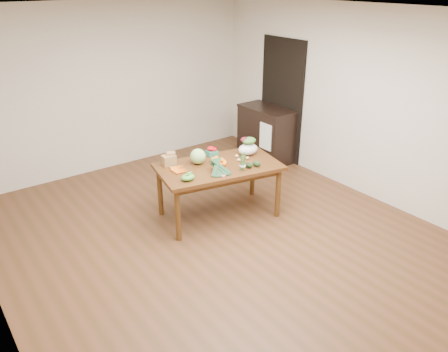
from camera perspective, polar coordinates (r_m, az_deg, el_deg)
floor at (r=5.55m, az=-0.41°, el=-8.27°), size 6.00×6.00×0.00m
ceiling at (r=4.66m, az=-0.51°, el=20.76°), size 5.00×6.00×0.02m
room_walls at (r=4.95m, az=-0.45°, el=4.96°), size 5.02×6.02×2.70m
dining_table at (r=5.90m, az=-0.70°, el=-1.92°), size 1.73×1.19×0.75m
doorway_dark at (r=7.74m, az=7.51°, el=9.78°), size 0.02×1.00×2.10m
cabinet at (r=7.80m, az=5.47°, el=5.53°), size 0.52×1.02×0.94m
dish_towel at (r=7.41m, az=5.44°, el=5.14°), size 0.02×0.28×0.45m
paper_bag at (r=5.77m, az=-7.22°, el=2.21°), size 0.26×0.23×0.16m
cabbage at (r=5.76m, az=-3.42°, el=2.57°), size 0.21×0.21×0.21m
strawberry_basket_a at (r=6.04m, az=-1.72°, el=3.16°), size 0.14×0.14×0.11m
strawberry_basket_b at (r=6.05m, az=-1.36°, el=3.11°), size 0.12×0.12×0.09m
orange_a at (r=5.80m, az=-1.38°, el=2.10°), size 0.08×0.08×0.08m
orange_b at (r=5.86m, az=-1.01°, el=2.32°), size 0.07×0.07×0.07m
orange_c at (r=5.79m, az=-0.35°, el=2.05°), size 0.08×0.08×0.08m
mandarin_cluster at (r=5.74m, az=-0.54°, el=1.91°), size 0.21×0.21×0.09m
carrots at (r=5.62m, az=-5.77°, el=0.90°), size 0.26×0.28×0.03m
snap_pea_bag at (r=5.32m, az=-4.73°, el=-0.16°), size 0.18×0.13×0.08m
kale_bunch at (r=5.46m, az=-0.53°, el=1.04°), size 0.39×0.46×0.16m
asparagus_bundle at (r=5.54m, az=2.45°, el=1.92°), size 0.10×0.13×0.26m
potato_a at (r=5.86m, az=1.95°, el=2.11°), size 0.05×0.04×0.04m
potato_b at (r=5.84m, az=2.37°, el=2.04°), size 0.05×0.05×0.04m
potato_c at (r=5.94m, az=2.62°, el=2.47°), size 0.05×0.05×0.04m
potato_d at (r=5.98m, az=1.67°, el=2.63°), size 0.05×0.05×0.05m
potato_e at (r=5.92m, az=3.07°, el=2.36°), size 0.05×0.04×0.04m
avocado_a at (r=5.66m, az=3.23°, el=1.43°), size 0.10×0.13×0.07m
avocado_b at (r=5.71m, az=4.26°, el=1.61°), size 0.11×0.13×0.08m
salad_bag at (r=6.06m, az=3.16°, el=3.81°), size 0.33×0.27×0.23m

